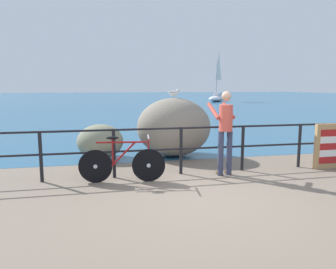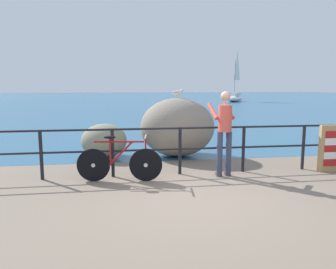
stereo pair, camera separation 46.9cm
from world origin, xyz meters
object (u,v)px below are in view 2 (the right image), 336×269
(person_at_railing, at_px, (224,129))
(seagull, at_px, (177,93))
(breakwater_boulder_left, at_px, (104,141))
(breakwater_boulder_main, at_px, (178,127))
(bicycle, at_px, (120,162))
(sailboat, at_px, (235,96))

(person_at_railing, xyz_separation_m, seagull, (-0.61, 2.18, 0.72))
(breakwater_boulder_left, bearing_deg, breakwater_boulder_main, -3.43)
(breakwater_boulder_main, bearing_deg, bicycle, -125.44)
(person_at_railing, xyz_separation_m, sailboat, (11.62, 31.35, -0.28))
(bicycle, relative_size, person_at_railing, 0.95)
(bicycle, relative_size, seagull, 5.02)
(breakwater_boulder_left, bearing_deg, seagull, -1.38)
(bicycle, xyz_separation_m, breakwater_boulder_main, (1.55, 2.18, 0.40))
(breakwater_boulder_main, bearing_deg, person_at_railing, -73.87)
(bicycle, height_order, breakwater_boulder_main, breakwater_boulder_main)
(breakwater_boulder_left, bearing_deg, sailboat, 64.03)
(bicycle, relative_size, breakwater_boulder_left, 1.41)
(person_at_railing, relative_size, breakwater_boulder_main, 0.89)
(breakwater_boulder_main, xyz_separation_m, sailboat, (12.23, 29.24, -0.08))
(person_at_railing, xyz_separation_m, breakwater_boulder_main, (-0.61, 2.11, -0.21))
(breakwater_boulder_main, distance_m, breakwater_boulder_left, 1.99)
(bicycle, height_order, breakwater_boulder_left, bicycle)
(sailboat, bearing_deg, seagull, 15.99)
(person_at_railing, height_order, sailboat, sailboat)
(breakwater_boulder_left, xyz_separation_m, seagull, (1.96, -0.05, 1.26))
(seagull, bearing_deg, breakwater_boulder_left, -158.86)
(bicycle, distance_m, breakwater_boulder_main, 2.71)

